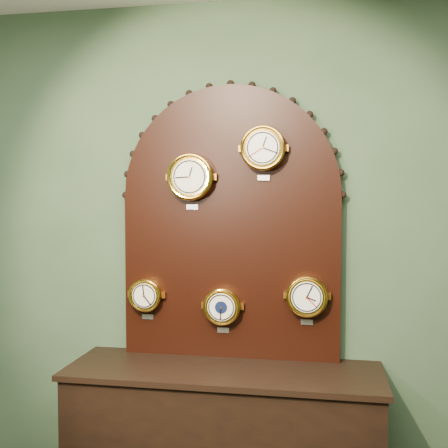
% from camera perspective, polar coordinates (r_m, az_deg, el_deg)
% --- Properties ---
extents(wall_back, '(4.00, 0.00, 4.00)m').
position_cam_1_polar(wall_back, '(3.07, 0.82, -3.11)').
color(wall_back, '#3D573B').
rests_on(wall_back, ground).
extents(display_board, '(1.26, 0.06, 1.53)m').
position_cam_1_polar(display_board, '(3.01, 0.67, 1.07)').
color(display_board, black).
rests_on(display_board, shop_counter).
extents(roman_clock, '(0.26, 0.08, 0.31)m').
position_cam_1_polar(roman_clock, '(2.99, -3.50, 4.92)').
color(roman_clock, gold).
rests_on(roman_clock, display_board).
extents(arabic_clock, '(0.24, 0.08, 0.29)m').
position_cam_1_polar(arabic_clock, '(2.93, 4.11, 7.90)').
color(arabic_clock, gold).
rests_on(arabic_clock, display_board).
extents(hygrometer, '(0.19, 0.08, 0.24)m').
position_cam_1_polar(hygrometer, '(3.11, -8.16, -7.34)').
color(hygrometer, gold).
rests_on(hygrometer, display_board).
extents(barometer, '(0.20, 0.08, 0.26)m').
position_cam_1_polar(barometer, '(3.01, -0.19, -8.59)').
color(barometer, gold).
rests_on(barometer, display_board).
extents(tide_clock, '(0.22, 0.08, 0.27)m').
position_cam_1_polar(tide_clock, '(2.95, 8.65, -7.47)').
color(tide_clock, gold).
rests_on(tide_clock, display_board).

